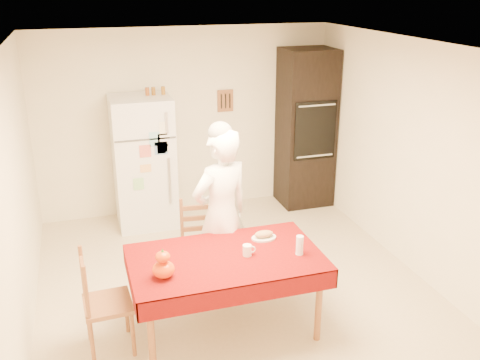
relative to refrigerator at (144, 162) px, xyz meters
name	(u,v)px	position (x,y,z in m)	size (l,w,h in m)	color
floor	(234,286)	(0.65, -1.88, -0.85)	(4.50, 4.50, 0.00)	#C6B38F
room_shell	(233,140)	(0.65, -1.88, 0.77)	(4.02, 4.52, 2.51)	white
refrigerator	(144,162)	(0.00, 0.00, 0.00)	(0.75, 0.74, 1.70)	white
oven_cabinet	(306,129)	(2.28, 0.05, 0.25)	(0.70, 0.62, 2.20)	black
dining_table	(226,263)	(0.37, -2.56, -0.16)	(1.70, 1.00, 0.76)	brown
chair_far	(201,241)	(0.34, -1.72, -0.34)	(0.46, 0.44, 0.95)	brown
chair_left	(100,300)	(-0.74, -2.52, -0.34)	(0.42, 0.44, 0.95)	brown
seated_woman	(221,215)	(0.50, -1.97, 0.04)	(0.65, 0.42, 1.77)	white
coffee_mug	(247,250)	(0.56, -2.60, -0.04)	(0.08, 0.08, 0.10)	white
pumpkin_lower	(163,269)	(-0.21, -2.74, -0.02)	(0.19, 0.19, 0.14)	#EA5705
pumpkin_upper	(163,257)	(-0.21, -2.74, 0.10)	(0.12, 0.12, 0.09)	#EB5C05
wine_glass	(300,245)	(1.01, -2.71, 0.00)	(0.07, 0.07, 0.18)	white
bread_plate	(264,238)	(0.81, -2.34, -0.08)	(0.24, 0.24, 0.02)	silver
bread_loaf	(264,234)	(0.81, -2.34, -0.04)	(0.18, 0.10, 0.06)	tan
spice_jar_left	(147,91)	(0.11, 0.05, 0.90)	(0.05, 0.05, 0.10)	#974A1B
spice_jar_mid	(153,91)	(0.18, 0.05, 0.90)	(0.05, 0.05, 0.10)	brown
spice_jar_right	(163,91)	(0.31, 0.05, 0.90)	(0.05, 0.05, 0.10)	#96611B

